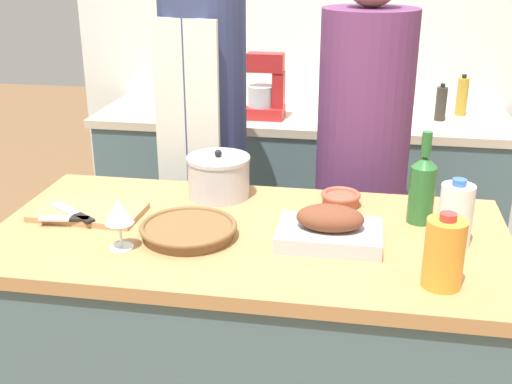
% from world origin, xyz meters
% --- Properties ---
extents(kitchen_island, '(1.49, 0.75, 0.94)m').
position_xyz_m(kitchen_island, '(0.00, 0.00, 0.47)').
color(kitchen_island, '#4C666B').
rests_on(kitchen_island, ground_plane).
extents(back_counter, '(2.02, 0.60, 0.93)m').
position_xyz_m(back_counter, '(0.00, 1.42, 0.47)').
color(back_counter, '#4C666B').
rests_on(back_counter, ground_plane).
extents(back_wall, '(2.52, 0.10, 2.55)m').
position_xyz_m(back_wall, '(0.00, 1.77, 1.27)').
color(back_wall, silver).
rests_on(back_wall, ground_plane).
extents(roasting_pan, '(0.29, 0.20, 0.11)m').
position_xyz_m(roasting_pan, '(0.23, -0.03, 0.98)').
color(roasting_pan, '#BCBCC1').
rests_on(roasting_pan, kitchen_island).
extents(wicker_basket, '(0.28, 0.28, 0.04)m').
position_xyz_m(wicker_basket, '(-0.16, -0.06, 0.96)').
color(wicker_basket, brown).
rests_on(wicker_basket, kitchen_island).
extents(cutting_board, '(0.34, 0.20, 0.02)m').
position_xyz_m(cutting_board, '(-0.51, 0.04, 0.95)').
color(cutting_board, '#AD7F51').
rests_on(cutting_board, kitchen_island).
extents(stock_pot, '(0.21, 0.21, 0.16)m').
position_xyz_m(stock_pot, '(-0.15, 0.26, 1.01)').
color(stock_pot, '#B7B7BC').
rests_on(stock_pot, kitchen_island).
extents(mixing_bowl, '(0.13, 0.13, 0.04)m').
position_xyz_m(mixing_bowl, '(0.25, 0.24, 0.96)').
color(mixing_bowl, '#A84C38').
rests_on(mixing_bowl, kitchen_island).
extents(juice_jug, '(0.10, 0.10, 0.19)m').
position_xyz_m(juice_jug, '(0.52, -0.23, 1.03)').
color(juice_jug, orange).
rests_on(juice_jug, kitchen_island).
extents(milk_jug, '(0.09, 0.09, 0.19)m').
position_xyz_m(milk_jug, '(0.57, 0.02, 1.03)').
color(milk_jug, white).
rests_on(milk_jug, kitchen_island).
extents(wine_bottle_green, '(0.08, 0.08, 0.28)m').
position_xyz_m(wine_bottle_green, '(0.49, 0.16, 1.05)').
color(wine_bottle_green, '#28662D').
rests_on(wine_bottle_green, kitchen_island).
extents(wine_glass_left, '(0.08, 0.08, 0.14)m').
position_xyz_m(wine_glass_left, '(-0.33, -0.17, 1.04)').
color(wine_glass_left, silver).
rests_on(wine_glass_left, kitchen_island).
extents(knife_chef, '(0.19, 0.14, 0.01)m').
position_xyz_m(knife_chef, '(-0.54, -0.01, 0.96)').
color(knife_chef, '#B7B7BC').
rests_on(knife_chef, cutting_board).
extents(knife_paring, '(0.15, 0.05, 0.01)m').
position_xyz_m(knife_paring, '(-0.54, -0.05, 0.96)').
color(knife_paring, '#B7B7BC').
rests_on(knife_paring, cutting_board).
extents(stand_mixer, '(0.18, 0.14, 0.31)m').
position_xyz_m(stand_mixer, '(-0.16, 1.32, 1.06)').
color(stand_mixer, '#B22323').
rests_on(stand_mixer, back_counter).
extents(condiment_bottle_tall, '(0.05, 0.05, 0.20)m').
position_xyz_m(condiment_bottle_tall, '(0.77, 1.53, 1.02)').
color(condiment_bottle_tall, '#B28E2D').
rests_on(condiment_bottle_tall, back_counter).
extents(condiment_bottle_short, '(0.06, 0.06, 0.20)m').
position_xyz_m(condiment_bottle_short, '(-0.53, 1.46, 1.02)').
color(condiment_bottle_short, '#332D28').
rests_on(condiment_bottle_short, back_counter).
extents(condiment_bottle_extra, '(0.05, 0.05, 0.18)m').
position_xyz_m(condiment_bottle_extra, '(0.66, 1.41, 1.01)').
color(condiment_bottle_extra, '#332D28').
rests_on(condiment_bottle_extra, back_counter).
extents(person_cook_aproned, '(0.33, 0.35, 1.79)m').
position_xyz_m(person_cook_aproned, '(-0.32, 0.75, 1.00)').
color(person_cook_aproned, beige).
rests_on(person_cook_aproned, ground_plane).
extents(person_cook_guest, '(0.35, 0.35, 1.70)m').
position_xyz_m(person_cook_guest, '(0.31, 0.73, 0.94)').
color(person_cook_guest, beige).
rests_on(person_cook_guest, ground_plane).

